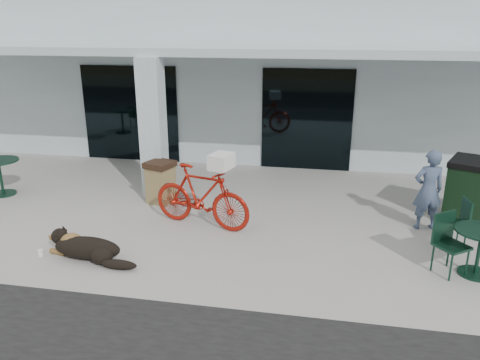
% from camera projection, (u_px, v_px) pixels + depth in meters
% --- Properties ---
extents(ground, '(80.00, 80.00, 0.00)m').
position_uv_depth(ground, '(191.00, 241.00, 8.58)').
color(ground, '#A19E98').
rests_on(ground, ground).
extents(building, '(22.00, 7.00, 4.50)m').
position_uv_depth(building, '(260.00, 72.00, 15.80)').
color(building, silver).
rests_on(building, ground).
extents(storefront_glass_left, '(2.80, 0.06, 2.70)m').
position_uv_depth(storefront_glass_left, '(131.00, 114.00, 13.36)').
color(storefront_glass_left, black).
rests_on(storefront_glass_left, ground).
extents(storefront_glass_right, '(2.40, 0.06, 2.70)m').
position_uv_depth(storefront_glass_right, '(307.00, 120.00, 12.48)').
color(storefront_glass_right, black).
rests_on(storefront_glass_right, ground).
extents(column, '(0.50, 0.50, 3.12)m').
position_uv_depth(column, '(153.00, 128.00, 10.49)').
color(column, silver).
rests_on(column, ground).
extents(overhang, '(22.00, 2.80, 0.18)m').
position_uv_depth(overhang, '(230.00, 50.00, 10.92)').
color(overhang, silver).
rests_on(overhang, column).
extents(bicycle, '(2.14, 1.09, 1.24)m').
position_uv_depth(bicycle, '(201.00, 196.00, 9.03)').
color(bicycle, '#9D180C').
rests_on(bicycle, ground).
extents(laundry_basket, '(0.46, 0.55, 0.28)m').
position_uv_depth(laundry_basket, '(221.00, 161.00, 8.61)').
color(laundry_basket, white).
rests_on(laundry_basket, bicycle).
extents(dog, '(1.41, 0.74, 0.45)m').
position_uv_depth(dog, '(87.00, 247.00, 7.85)').
color(dog, black).
rests_on(dog, ground).
extents(cup_near_dog, '(0.11, 0.11, 0.11)m').
position_uv_depth(cup_near_dog, '(40.00, 253.00, 8.00)').
color(cup_near_dog, white).
rests_on(cup_near_dog, ground).
extents(cafe_table_near, '(1.06, 1.06, 0.83)m').
position_uv_depth(cafe_table_near, '(1.00, 177.00, 10.80)').
color(cafe_table_near, '#123424').
rests_on(cafe_table_near, ground).
extents(cafe_table_far, '(1.05, 1.05, 0.77)m').
position_uv_depth(cafe_table_far, '(479.00, 253.00, 7.30)').
color(cafe_table_far, '#123424').
rests_on(cafe_table_far, ground).
extents(cafe_chair_far_a, '(0.64, 0.65, 0.98)m').
position_uv_depth(cafe_chair_far_a, '(452.00, 245.00, 7.31)').
color(cafe_chair_far_a, '#123424').
rests_on(cafe_chair_far_a, ground).
extents(cafe_chair_far_b, '(0.49, 0.45, 0.90)m').
position_uv_depth(cafe_chair_far_b, '(454.00, 223.00, 8.23)').
color(cafe_chair_far_b, '#123424').
rests_on(cafe_chair_far_b, ground).
extents(person, '(0.64, 0.50, 1.57)m').
position_uv_depth(person, '(428.00, 190.00, 8.87)').
color(person, '#3F4F6A').
rests_on(person, ground).
extents(trash_receptacle, '(0.69, 0.69, 0.94)m').
position_uv_depth(trash_receptacle, '(161.00, 182.00, 10.32)').
color(trash_receptacle, olive).
rests_on(trash_receptacle, ground).
extents(wheeled_bin, '(1.11, 1.22, 1.26)m').
position_uv_depth(wheeled_bin, '(469.00, 190.00, 9.32)').
color(wheeled_bin, black).
rests_on(wheeled_bin, ground).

